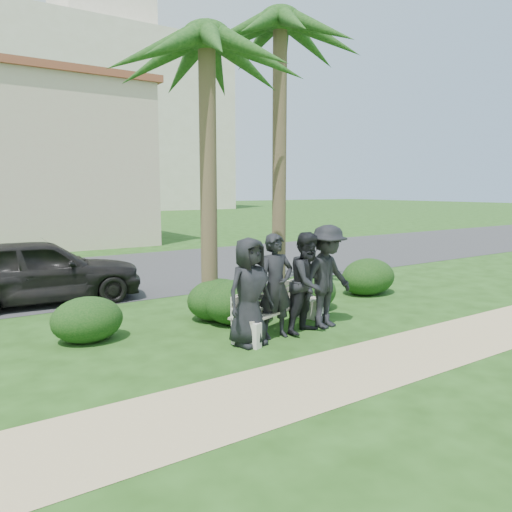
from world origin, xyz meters
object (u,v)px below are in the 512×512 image
object	(u,v)px
man_d	(327,277)
palm_right	(280,24)
man_b	(276,286)
park_bench	(280,311)
man_c	(308,283)
man_a	(250,292)
palm_left	(207,41)
car_a	(40,271)

from	to	relation	value
man_d	palm_right	distance (m)	5.81
man_d	palm_right	bearing A→B (deg)	62.11
man_b	palm_right	xyz separation A→B (m)	(1.97, 2.53, 5.20)
man_b	man_d	xyz separation A→B (m)	(1.14, -0.03, 0.05)
park_bench	man_b	world-z (taller)	man_b
man_c	man_d	size ratio (longest dim) A/B	0.95
man_a	man_d	world-z (taller)	man_d
park_bench	man_d	distance (m)	1.06
palm_left	car_a	distance (m)	6.04
palm_right	car_a	size ratio (longest dim) A/B	1.66
man_a	man_b	bearing A→B (deg)	1.92
car_a	park_bench	bearing A→B (deg)	-141.19
man_a	car_a	bearing A→B (deg)	106.20
man_a	palm_left	bearing A→B (deg)	73.95
man_c	man_d	bearing A→B (deg)	-8.46
palm_left	palm_right	world-z (taller)	palm_right
man_d	palm_left	world-z (taller)	palm_left
palm_left	car_a	xyz separation A→B (m)	(-2.47, 3.21, -4.48)
palm_right	man_a	bearing A→B (deg)	-134.36
park_bench	palm_right	size ratio (longest dim) A/B	0.34
man_a	man_c	bearing A→B (deg)	-6.88
man_a	man_b	distance (m)	0.61
palm_right	car_a	bearing A→B (deg)	152.94
man_a	palm_left	xyz separation A→B (m)	(0.29, 1.84, 4.33)
man_c	palm_right	size ratio (longest dim) A/B	0.25
man_a	car_a	size ratio (longest dim) A/B	0.41
palm_left	palm_right	distance (m)	2.57
park_bench	man_b	size ratio (longest dim) A/B	1.35
man_b	palm_left	xyz separation A→B (m)	(-0.31, 1.74, 4.32)
man_c	man_a	bearing A→B (deg)	164.36
park_bench	man_d	bearing A→B (deg)	-38.77
park_bench	palm_right	distance (m)	6.39
man_c	man_d	world-z (taller)	man_d
palm_left	man_c	bearing A→B (deg)	-62.40
man_c	palm_left	xyz separation A→B (m)	(-0.96, 1.83, 4.32)
man_a	man_b	size ratio (longest dim) A/B	0.99
man_a	park_bench	bearing A→B (deg)	14.61
man_b	car_a	size ratio (longest dim) A/B	0.42
man_b	man_c	distance (m)	0.65
man_d	palm_right	world-z (taller)	palm_right
man_c	car_a	distance (m)	6.10
palm_right	car_a	xyz separation A→B (m)	(-4.74, 2.42, -5.36)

